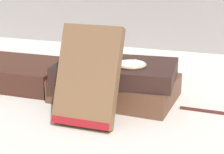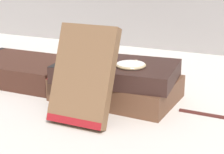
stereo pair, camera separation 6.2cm
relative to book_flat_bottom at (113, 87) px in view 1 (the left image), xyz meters
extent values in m
plane|color=silver|center=(-0.03, -0.04, -0.02)|extent=(3.00, 3.00, 0.00)
cube|color=brown|center=(0.01, 0.00, 0.00)|extent=(0.24, 0.16, 0.04)
cube|color=#B22323|center=(-0.10, 0.00, 0.00)|extent=(0.02, 0.15, 0.04)
cube|color=#331E19|center=(0.01, -0.01, 0.04)|extent=(0.24, 0.16, 0.03)
cube|color=black|center=(-0.09, -0.02, 0.04)|extent=(0.03, 0.14, 0.03)
cube|color=#422319|center=(-0.24, 0.02, 0.00)|extent=(0.24, 0.16, 0.05)
cube|color=brown|center=(0.00, -0.12, 0.06)|extent=(0.10, 0.08, 0.16)
cube|color=maroon|center=(0.00, -0.15, -0.01)|extent=(0.10, 0.02, 0.02)
cylinder|color=white|center=(0.04, -0.02, 0.06)|extent=(0.05, 0.05, 0.01)
torus|color=tan|center=(0.04, -0.02, 0.06)|extent=(0.06, 0.06, 0.01)
sphere|color=tan|center=(0.04, 0.01, 0.06)|extent=(0.01, 0.01, 0.01)
torus|color=#4C3828|center=(-0.05, 0.13, -0.02)|extent=(0.06, 0.06, 0.00)
torus|color=#4C3828|center=(0.00, 0.14, -0.02)|extent=(0.06, 0.06, 0.00)
cylinder|color=#4C3828|center=(-0.03, 0.13, -0.02)|extent=(0.02, 0.01, 0.00)
cylinder|color=#471E19|center=(0.19, -0.01, -0.02)|extent=(0.12, 0.01, 0.01)
camera|label=1|loc=(0.23, -0.66, 0.24)|focal=60.00mm
camera|label=2|loc=(0.29, -0.64, 0.24)|focal=60.00mm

